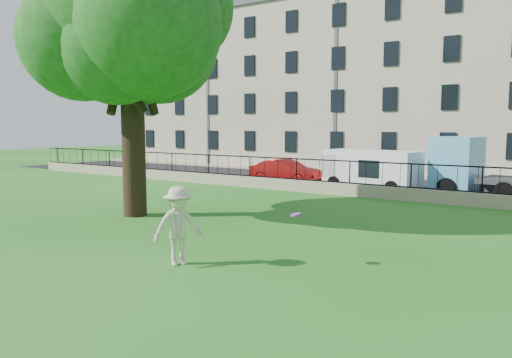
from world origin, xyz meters
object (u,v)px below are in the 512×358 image
Objects in this scene: frisbee at (295,215)px; blue_truck at (509,168)px; man at (178,226)px; red_sedan at (286,172)px; white_van at (371,170)px; tree at (129,18)px.

frisbee is 15.67m from blue_truck.
frisbee is 0.04× the size of blue_truck.
blue_truck is (2.50, 15.46, 0.18)m from frisbee.
red_sedan is (-6.75, 16.10, -0.26)m from man.
red_sedan is 11.68m from blue_truck.
white_van is at bearing -86.93° from red_sedan.
white_van is at bearing 69.59° from tree.
tree is at bearing -102.51° from white_van.
white_van is (-4.00, 14.81, -0.21)m from frisbee.
tree is at bearing 85.07° from man.
tree is 10.84m from frisbee.
frisbee is at bearing -66.98° from white_van.
tree is 1.60× the size of blue_truck.
blue_truck is at bearing 12.37° from man.
man is (6.24, -4.08, -6.41)m from tree.
tree is at bearing -178.43° from red_sedan.
tree reaches higher than man.
tree is at bearing -122.47° from blue_truck.
man is 17.46m from red_sedan.
tree is at bearing 164.15° from frisbee.
red_sedan is at bearing 50.98° from man.
blue_truck is at bearing -85.92° from red_sedan.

